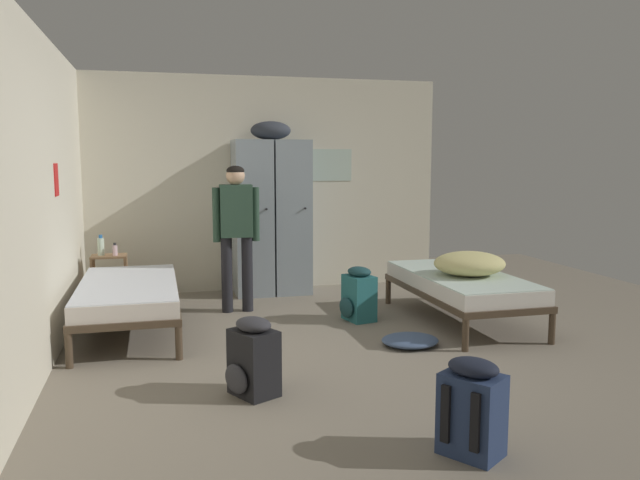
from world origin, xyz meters
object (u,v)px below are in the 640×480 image
shelf_unit (110,275)px  backpack_teal (358,295)px  clothes_pile_denim (410,340)px  locker_bank (272,214)px  lotion_bottle (115,250)px  water_bottle (101,246)px  backpack_black (253,359)px  bed_right (461,284)px  bed_left_rear (129,293)px  backpack_navy (473,409)px  bedding_heap (469,263)px  person_traveler (236,224)px

shelf_unit → backpack_teal: (2.48, -1.31, -0.09)m
backpack_teal → clothes_pile_denim: backpack_teal is taller
locker_bank → lotion_bottle: 1.85m
water_bottle → backpack_black: size_ratio=0.41×
bed_right → bed_left_rear: same height
backpack_teal → backpack_navy: same height
lotion_bottle → backpack_teal: size_ratio=0.26×
locker_bank → clothes_pile_denim: locker_bank is taller
bedding_heap → backpack_teal: size_ratio=1.28×
bedding_heap → backpack_navy: (-1.31, -2.52, -0.35)m
clothes_pile_denim → backpack_black: bearing=-151.8°
bedding_heap → water_bottle: water_bottle is taller
backpack_navy → bed_right: bearing=64.2°
lotion_bottle → backpack_teal: lotion_bottle is taller
backpack_black → backpack_teal: bearing=52.6°
person_traveler → backpack_black: 2.54m
bed_left_rear → shelf_unit: bearing=101.6°
bed_left_rear → water_bottle: 1.31m
water_bottle → lotion_bottle: (0.15, -0.06, -0.04)m
bedding_heap → clothes_pile_denim: bearing=-147.5°
backpack_navy → water_bottle: bearing=118.0°
backpack_teal → person_traveler: bearing=148.8°
locker_bank → backpack_teal: bearing=-68.2°
backpack_teal → backpack_navy: (-0.29, -2.93, 0.00)m
backpack_black → lotion_bottle: bearing=109.5°
shelf_unit → backpack_black: (1.14, -3.06, -0.09)m
backpack_navy → bed_left_rear: bearing=122.6°
water_bottle → shelf_unit: bearing=-14.0°
bed_right → lotion_bottle: 3.74m
shelf_unit → bed_left_rear: size_ratio=0.30×
locker_bank → water_bottle: bearing=-174.4°
clothes_pile_denim → bed_right: bearing=38.5°
bed_left_rear → backpack_teal: size_ratio=3.45×
backpack_black → water_bottle: bearing=111.6°
person_traveler → water_bottle: bearing=155.7°
bed_right → shelf_unit: bearing=155.1°
bed_right → clothes_pile_denim: bearing=-141.5°
bed_left_rear → clothes_pile_denim: (2.40, -1.03, -0.33)m
bed_right → water_bottle: bearing=155.3°
person_traveler → water_bottle: size_ratio=6.86×
bed_left_rear → bedding_heap: bearing=-8.7°
shelf_unit → backpack_teal: 2.80m
bed_right → person_traveler: bearing=155.0°
locker_bank → backpack_black: bearing=-102.6°
person_traveler → clothes_pile_denim: size_ratio=3.08×
bedding_heap → bed_left_rear: bearing=171.3°
shelf_unit → bed_left_rear: (0.25, -1.22, 0.04)m
lotion_bottle → bedding_heap: bearing=-26.1°
bedding_heap → backpack_teal: bedding_heap is taller
bedding_heap → lotion_bottle: size_ratio=4.97×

